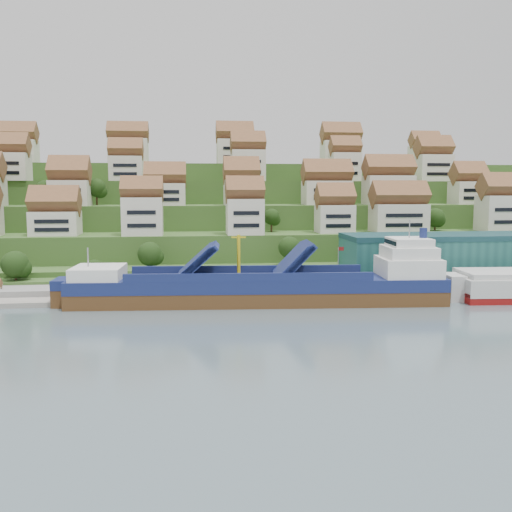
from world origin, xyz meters
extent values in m
plane|color=slate|center=(0.00, 0.00, 0.00)|extent=(300.00, 300.00, 0.00)
cube|color=gray|center=(20.00, 15.00, 1.10)|extent=(180.00, 14.00, 2.20)
cube|color=#2D4C1E|center=(0.00, 86.00, 2.00)|extent=(260.00, 128.00, 4.00)
cube|color=#2D4C1E|center=(0.00, 91.00, 5.50)|extent=(260.00, 118.00, 11.00)
cube|color=#2D4C1E|center=(0.00, 99.00, 9.00)|extent=(260.00, 102.00, 18.00)
cube|color=#2D4C1E|center=(0.00, 107.00, 12.50)|extent=(260.00, 86.00, 25.00)
cube|color=#2D4C1E|center=(0.00, 116.00, 15.50)|extent=(260.00, 68.00, 31.00)
cube|color=silver|center=(-47.60, 39.48, 14.01)|extent=(11.71, 8.57, 6.02)
cube|color=silver|center=(-25.65, 36.62, 15.78)|extent=(10.02, 7.03, 9.56)
cube|color=silver|center=(0.26, 36.03, 15.57)|extent=(9.31, 7.62, 9.14)
cube|color=silver|center=(24.77, 39.15, 14.70)|extent=(9.52, 7.73, 7.41)
cube|color=silver|center=(42.80, 39.75, 14.77)|extent=(14.56, 8.26, 7.55)
cube|color=silver|center=(71.78, 39.19, 15.91)|extent=(11.04, 8.31, 9.82)
cube|color=silver|center=(-46.55, 54.21, 21.49)|extent=(10.52, 8.98, 6.99)
cube|color=silver|center=(-20.46, 53.90, 21.10)|extent=(11.17, 7.90, 6.20)
cube|color=silver|center=(0.97, 52.60, 21.61)|extent=(9.65, 8.56, 7.23)
cube|color=silver|center=(26.49, 55.33, 21.49)|extent=(13.67, 8.36, 6.97)
cube|color=silver|center=(45.11, 54.74, 22.26)|extent=(14.00, 8.18, 8.52)
cube|color=silver|center=(70.71, 55.86, 21.41)|extent=(9.47, 8.04, 6.83)
cube|color=silver|center=(-66.42, 67.32, 29.04)|extent=(11.52, 7.86, 8.08)
cube|color=silver|center=(-32.60, 68.67, 28.72)|extent=(9.82, 7.30, 7.43)
cube|color=silver|center=(4.69, 69.39, 29.80)|extent=(10.31, 7.79, 9.61)
cube|color=silver|center=(36.20, 70.75, 29.53)|extent=(9.24, 7.14, 9.06)
cube|color=silver|center=(66.41, 71.78, 29.33)|extent=(11.02, 8.47, 8.67)
cube|color=silver|center=(-69.71, 89.19, 34.79)|extent=(12.17, 8.03, 7.58)
cube|color=silver|center=(-33.62, 87.12, 35.10)|extent=(12.91, 7.51, 8.20)
cube|color=silver|center=(2.12, 87.52, 35.16)|extent=(12.17, 8.15, 8.31)
cube|color=silver|center=(39.97, 89.84, 35.18)|extent=(13.19, 8.73, 8.36)
cube|color=silver|center=(71.61, 91.19, 34.53)|extent=(10.16, 7.05, 7.06)
ellipsoid|color=#203D14|center=(10.09, 26.11, 8.54)|extent=(5.32, 5.32, 5.32)
ellipsoid|color=#203D14|center=(-23.40, 26.29, 7.37)|extent=(5.78, 5.78, 5.78)
ellipsoid|color=#203D14|center=(54.79, 43.11, 14.60)|extent=(5.40, 5.40, 5.40)
ellipsoid|color=#203D14|center=(8.33, 43.66, 15.12)|extent=(4.44, 4.44, 4.44)
ellipsoid|color=#203D14|center=(-54.21, 59.38, 22.04)|extent=(6.25, 6.25, 6.25)
ellipsoid|color=#203D14|center=(-40.01, 57.97, 22.94)|extent=(5.25, 5.25, 5.25)
ellipsoid|color=#203D14|center=(5.79, 73.21, 30.83)|extent=(7.43, 7.43, 7.43)
ellipsoid|color=#203D14|center=(32.35, 75.94, 29.87)|extent=(5.29, 5.29, 5.29)
ellipsoid|color=#203D14|center=(38.42, 73.97, 29.07)|extent=(5.06, 5.06, 5.06)
ellipsoid|color=#203D14|center=(-51.97, 19.00, 6.31)|extent=(5.94, 5.94, 5.94)
ellipsoid|color=#203D14|center=(-35.06, 19.00, 5.19)|extent=(3.80, 3.80, 3.80)
cube|color=#225C57|center=(52.00, 17.00, 7.20)|extent=(60.00, 15.00, 10.00)
cylinder|color=gray|center=(18.00, 10.00, 6.20)|extent=(0.16, 0.16, 8.00)
cube|color=maroon|center=(18.60, 10.00, 9.80)|extent=(1.20, 0.05, 0.80)
cube|color=#523319|center=(-0.72, 1.24, 1.00)|extent=(74.54, 16.36, 4.74)
cube|color=navy|center=(-0.72, 1.24, 4.08)|extent=(74.55, 16.47, 2.46)
cube|color=white|center=(-31.93, 3.36, 6.45)|extent=(10.19, 11.42, 2.46)
cube|color=#262628|center=(-2.61, 1.37, 5.31)|extent=(47.95, 12.86, 0.28)
cube|color=navy|center=(-13.01, 2.08, 8.53)|extent=(7.79, 10.92, 6.55)
cube|color=navy|center=(5.90, 0.79, 8.53)|extent=(7.44, 10.90, 6.93)
cylinder|color=yellow|center=(-4.50, 1.50, 9.48)|extent=(0.71, 0.71, 8.53)
cube|color=white|center=(29.55, -0.82, 7.11)|extent=(12.08, 11.55, 3.79)
cube|color=white|center=(29.55, -0.82, 10.14)|extent=(10.11, 10.29, 2.37)
cube|color=white|center=(29.55, -0.82, 12.13)|extent=(8.14, 9.03, 1.71)
cylinder|color=navy|center=(32.39, -1.01, 13.94)|extent=(1.62, 1.62, 2.09)
camera|label=1|loc=(-14.63, -109.76, 22.94)|focal=40.00mm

